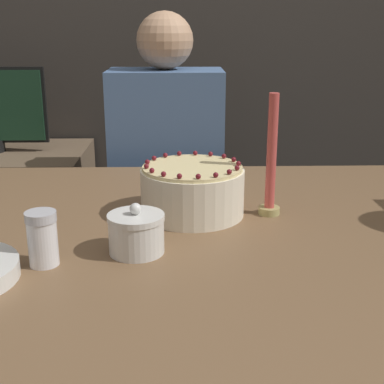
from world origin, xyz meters
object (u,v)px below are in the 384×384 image
candle (271,166)px  person_man_blue_shirt (167,204)px  cake (192,190)px  sugar_bowl (136,233)px  sugar_shaker (42,238)px

candle → person_man_blue_shirt: person_man_blue_shirt is taller
cake → sugar_bowl: size_ratio=2.16×
sugar_bowl → sugar_shaker: bearing=-162.9°
sugar_bowl → candle: 0.39m
sugar_bowl → sugar_shaker: sugar_shaker is taller
cake → candle: 0.20m
sugar_bowl → candle: size_ratio=0.39×
sugar_bowl → person_man_blue_shirt: 0.91m
sugar_bowl → candle: candle is taller
cake → person_man_blue_shirt: bearing=96.8°
sugar_shaker → candle: candle is taller
candle → person_man_blue_shirt: bearing=112.1°
cake → sugar_shaker: bearing=-136.6°
sugar_shaker → person_man_blue_shirt: size_ratio=0.09×
cake → candle: bearing=-1.1°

